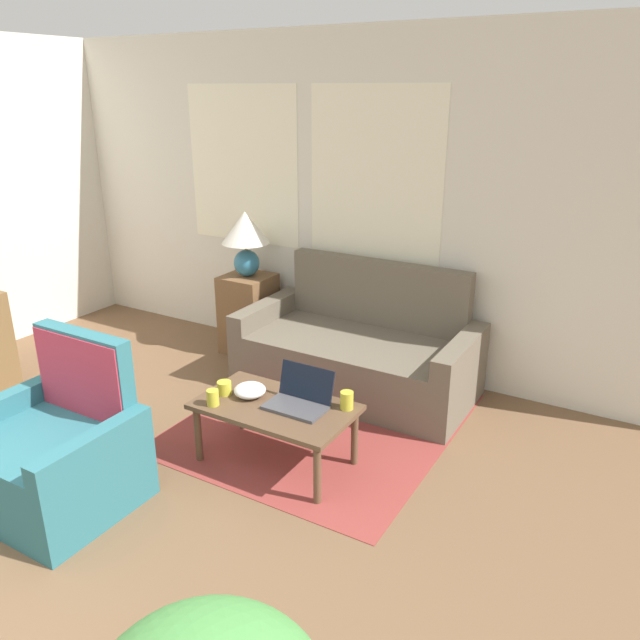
{
  "coord_description": "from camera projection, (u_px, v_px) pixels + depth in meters",
  "views": [
    {
      "loc": [
        2.6,
        -0.56,
        2.17
      ],
      "look_at": [
        0.68,
        2.72,
        0.75
      ],
      "focal_mm": 35.0,
      "sensor_mm": 36.0,
      "label": 1
    }
  ],
  "objects": [
    {
      "name": "laptop",
      "position": [
        299.0,
        398.0,
        3.68
      ],
      "size": [
        0.36,
        0.27,
        0.22
      ],
      "color": "#47474C",
      "rests_on": "coffee_table"
    },
    {
      "name": "coffee_table",
      "position": [
        275.0,
        411.0,
        3.73
      ],
      "size": [
        0.95,
        0.54,
        0.4
      ],
      "color": "brown",
      "rests_on": "ground_plane"
    },
    {
      "name": "rug",
      "position": [
        322.0,
        421.0,
        4.31
      ],
      "size": [
        1.7,
        1.9,
        0.01
      ],
      "color": "brown",
      "rests_on": "ground_plane"
    },
    {
      "name": "cup_yellow",
      "position": [
        347.0,
        400.0,
        3.65
      ],
      "size": [
        0.08,
        0.08,
        0.11
      ],
      "color": "gold",
      "rests_on": "coffee_table"
    },
    {
      "name": "snack_bowl",
      "position": [
        250.0,
        390.0,
        3.8
      ],
      "size": [
        0.2,
        0.2,
        0.08
      ],
      "color": "white",
      "rests_on": "coffee_table"
    },
    {
      "name": "couch",
      "position": [
        360.0,
        353.0,
        4.74
      ],
      "size": [
        1.75,
        0.86,
        0.93
      ],
      "color": "#665B4C",
      "rests_on": "ground_plane"
    },
    {
      "name": "cup_white",
      "position": [
        224.0,
        388.0,
        3.83
      ],
      "size": [
        0.09,
        0.09,
        0.08
      ],
      "color": "gold",
      "rests_on": "coffee_table"
    },
    {
      "name": "cup_navy",
      "position": [
        213.0,
        398.0,
        3.69
      ],
      "size": [
        0.07,
        0.07,
        0.1
      ],
      "color": "gold",
      "rests_on": "coffee_table"
    },
    {
      "name": "side_table",
      "position": [
        249.0,
        314.0,
        5.38
      ],
      "size": [
        0.39,
        0.39,
        0.68
      ],
      "color": "brown",
      "rests_on": "ground_plane"
    },
    {
      "name": "armchair",
      "position": [
        58.0,
        454.0,
        3.43
      ],
      "size": [
        0.87,
        0.72,
        0.92
      ],
      "color": "#2D6B75",
      "rests_on": "ground_plane"
    },
    {
      "name": "wall_back",
      "position": [
        314.0,
        201.0,
        5.05
      ],
      "size": [
        5.94,
        0.06,
        2.6
      ],
      "color": "silver",
      "rests_on": "ground_plane"
    },
    {
      "name": "table_lamp",
      "position": [
        245.0,
        235.0,
        5.13
      ],
      "size": [
        0.4,
        0.4,
        0.54
      ],
      "color": "teal",
      "rests_on": "side_table"
    }
  ]
}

